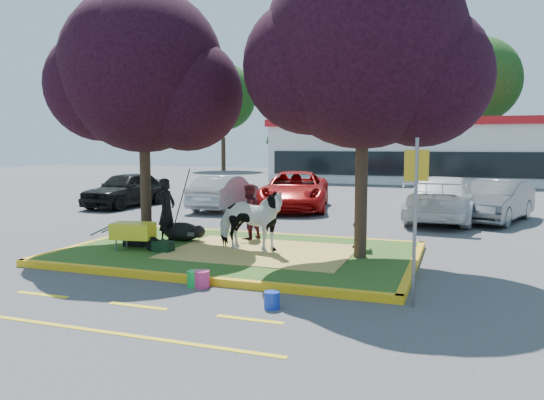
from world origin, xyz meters
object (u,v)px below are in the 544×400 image
(handler, at_px, (167,210))
(car_black, at_px, (126,189))
(wheelbarrow, at_px, (133,231))
(bucket_green, at_px, (195,279))
(car_silver, at_px, (225,192))
(cow, at_px, (250,220))
(bucket_pink, at_px, (202,279))
(bucket_blue, at_px, (272,300))
(calf, at_px, (182,231))
(sign_post, at_px, (415,202))

(handler, xyz_separation_m, car_black, (-6.35, 7.30, -0.22))
(wheelbarrow, height_order, bucket_green, wheelbarrow)
(car_black, xyz_separation_m, car_silver, (4.39, 0.54, -0.04))
(cow, xyz_separation_m, bucket_green, (-0.03, -2.74, -0.74))
(bucket_pink, distance_m, bucket_blue, 1.83)
(wheelbarrow, xyz_separation_m, car_black, (-6.19, 8.57, 0.15))
(bucket_pink, bearing_deg, calf, 124.28)
(handler, bearing_deg, sign_post, -114.69)
(bucket_green, height_order, car_silver, car_silver)
(bucket_blue, bearing_deg, bucket_green, 157.32)
(bucket_green, bearing_deg, handler, 127.81)
(handler, bearing_deg, calf, -50.50)
(cow, distance_m, sign_post, 4.84)
(car_silver, bearing_deg, bucket_green, 111.49)
(cow, bearing_deg, bucket_blue, -151.89)
(bucket_pink, bearing_deg, handler, 129.43)
(bucket_green, bearing_deg, car_black, 130.08)
(wheelbarrow, distance_m, bucket_pink, 3.50)
(calf, distance_m, car_black, 9.71)
(wheelbarrow, bearing_deg, handler, 72.09)
(wheelbarrow, bearing_deg, car_silver, 90.66)
(wheelbarrow, height_order, car_black, car_black)
(cow, height_order, handler, handler)
(sign_post, bearing_deg, bucket_pink, 164.26)
(calf, height_order, bucket_green, calf)
(sign_post, xyz_separation_m, bucket_pink, (-3.83, -0.10, -1.58))
(wheelbarrow, distance_m, car_silver, 9.29)
(cow, xyz_separation_m, bucket_pink, (0.13, -2.74, -0.73))
(bucket_pink, relative_size, car_silver, 0.07)
(bucket_blue, bearing_deg, car_black, 133.40)
(bucket_green, xyz_separation_m, car_black, (-8.88, 10.55, 0.60))
(cow, height_order, wheelbarrow, cow)
(sign_post, bearing_deg, wheelbarrow, 147.00)
(cow, relative_size, bucket_blue, 6.27)
(sign_post, relative_size, bucket_green, 9.06)
(calf, bearing_deg, sign_post, -12.82)
(calf, height_order, car_black, car_black)
(handler, height_order, car_black, handler)
(calf, xyz_separation_m, car_black, (-6.65, 7.06, 0.36))
(sign_post, distance_m, car_black, 16.61)
(bucket_pink, xyz_separation_m, bucket_blue, (1.67, -0.76, -0.02))
(car_black, bearing_deg, bucket_blue, -42.75)
(handler, height_order, sign_post, sign_post)
(wheelbarrow, relative_size, car_black, 0.40)
(car_black, bearing_deg, cow, -37.41)
(cow, bearing_deg, calf, 72.61)
(wheelbarrow, distance_m, bucket_blue, 5.30)
(sign_post, relative_size, bucket_pink, 8.76)
(calf, bearing_deg, car_black, 149.10)
(car_silver, bearing_deg, bucket_blue, 117.47)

